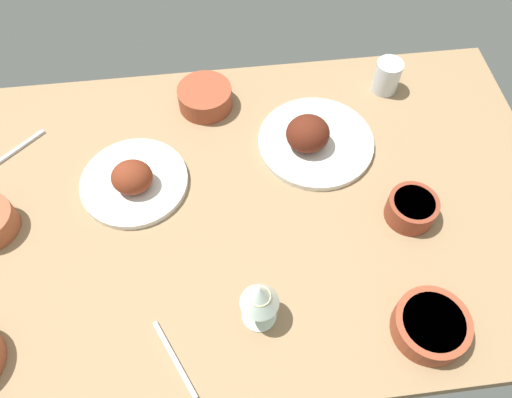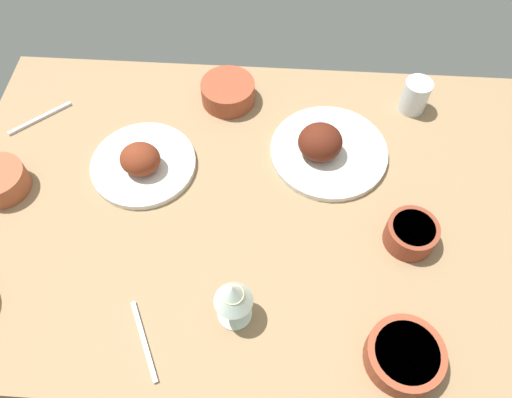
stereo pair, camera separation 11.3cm
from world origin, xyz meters
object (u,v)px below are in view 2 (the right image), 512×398
(plate_near_viewer, at_px, (142,162))
(wine_glass, at_px, (233,296))
(bowl_cream, at_px, (404,355))
(bowl_sauce, at_px, (411,233))
(bowl_soup, at_px, (228,91))
(spoon_loose, at_px, (40,118))
(water_tumbler, at_px, (415,96))
(plate_far_side, at_px, (325,148))
(fork_loose, at_px, (144,341))

(plate_near_viewer, bearing_deg, wine_glass, 125.73)
(bowl_cream, bearing_deg, bowl_sauce, -98.31)
(bowl_soup, distance_m, spoon_loose, 0.49)
(plate_near_viewer, relative_size, water_tumbler, 2.82)
(plate_far_side, xyz_separation_m, spoon_loose, (0.73, -0.07, -0.02))
(plate_far_side, bearing_deg, bowl_soup, -33.70)
(bowl_soup, xyz_separation_m, fork_loose, (0.10, 0.65, -0.03))
(wine_glass, bearing_deg, spoon_loose, -41.65)
(plate_far_side, relative_size, bowl_sauce, 2.59)
(bowl_sauce, height_order, spoon_loose, bowl_sauce)
(bowl_cream, distance_m, water_tumbler, 0.66)
(plate_near_viewer, distance_m, bowl_sauce, 0.64)
(bowl_cream, relative_size, spoon_loose, 0.85)
(plate_near_viewer, height_order, bowl_cream, plate_near_viewer)
(plate_far_side, xyz_separation_m, fork_loose, (0.36, 0.49, -0.02))
(plate_far_side, relative_size, wine_glass, 2.05)
(plate_far_side, distance_m, bowl_soup, 0.30)
(plate_near_viewer, relative_size, bowl_cream, 1.71)
(bowl_cream, height_order, spoon_loose, bowl_cream)
(plate_far_side, relative_size, water_tumbler, 3.21)
(water_tumbler, distance_m, spoon_loose, 0.97)
(spoon_loose, bearing_deg, bowl_cream, -74.19)
(bowl_sauce, relative_size, spoon_loose, 0.64)
(plate_far_side, bearing_deg, spoon_loose, -5.37)
(plate_near_viewer, bearing_deg, plate_far_side, -170.97)
(bowl_soup, xyz_separation_m, spoon_loose, (0.48, 0.10, -0.03))
(bowl_sauce, height_order, fork_loose, bowl_sauce)
(bowl_sauce, bearing_deg, water_tumbler, -96.75)
(bowl_cream, height_order, water_tumbler, water_tumbler)
(wine_glass, bearing_deg, fork_loose, 21.31)
(wine_glass, xyz_separation_m, spoon_loose, (0.55, -0.49, -0.10))
(plate_near_viewer, bearing_deg, bowl_cream, 144.11)
(plate_near_viewer, relative_size, fork_loose, 1.48)
(plate_near_viewer, xyz_separation_m, water_tumbler, (-0.66, -0.24, 0.02))
(water_tumbler, relative_size, fork_loose, 0.53)
(bowl_cream, height_order, bowl_sauce, bowl_sauce)
(fork_loose, height_order, spoon_loose, same)
(plate_far_side, height_order, plate_near_viewer, plate_far_side)
(plate_near_viewer, xyz_separation_m, bowl_sauce, (-0.62, 0.16, 0.01))
(bowl_cream, relative_size, water_tumbler, 1.65)
(bowl_sauce, bearing_deg, spoon_loose, -17.87)
(water_tumbler, xyz_separation_m, spoon_loose, (0.96, 0.10, -0.04))
(plate_far_side, distance_m, wine_glass, 0.46)
(water_tumbler, bearing_deg, bowl_cream, 82.63)
(bowl_soup, distance_m, bowl_sauce, 0.59)
(plate_far_side, relative_size, bowl_soup, 2.05)
(plate_near_viewer, relative_size, bowl_soup, 1.80)
(plate_near_viewer, xyz_separation_m, wine_glass, (-0.25, 0.35, 0.08))
(bowl_soup, relative_size, wine_glass, 1.00)
(plate_far_side, height_order, fork_loose, plate_far_side)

